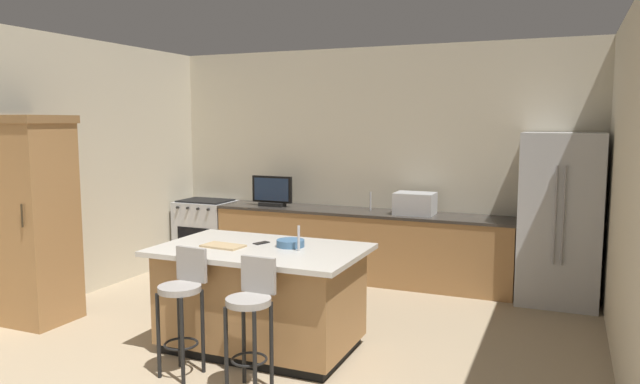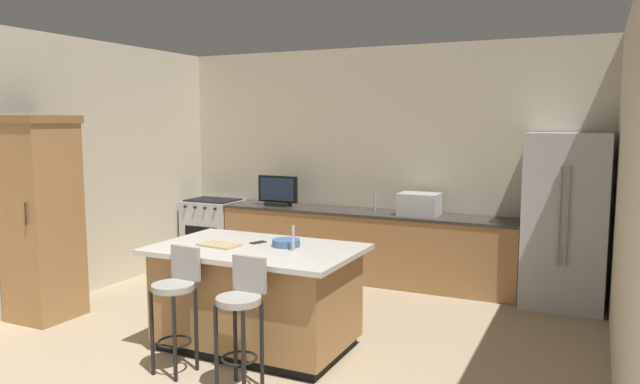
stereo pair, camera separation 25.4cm
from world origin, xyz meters
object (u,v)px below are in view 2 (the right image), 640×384
at_px(bar_stool_right, 241,311).
at_px(fruit_bowl, 286,243).
at_px(range_oven, 214,231).
at_px(microwave, 419,204).
at_px(cabinet_tower, 42,214).
at_px(bar_stool_left, 176,298).
at_px(cell_phone, 258,242).
at_px(tv_monitor, 278,192).
at_px(refrigerator, 565,220).
at_px(kitchen_island, 257,296).
at_px(cutting_board, 219,245).

relative_size(bar_stool_right, fruit_bowl, 4.07).
bearing_deg(range_oven, microwave, 0.02).
height_order(cabinet_tower, microwave, cabinet_tower).
distance_m(bar_stool_left, cell_phone, 0.95).
height_order(microwave, tv_monitor, tv_monitor).
distance_m(refrigerator, cabinet_tower, 5.54).
relative_size(cabinet_tower, cell_phone, 13.93).
bearing_deg(bar_stool_left, cell_phone, 79.15).
xyz_separation_m(kitchen_island, range_oven, (-2.28, 2.55, -0.02)).
bearing_deg(cell_phone, tv_monitor, 136.11).
bearing_deg(cutting_board, cabinet_tower, -176.82).
distance_m(tv_monitor, cutting_board, 2.76).
xyz_separation_m(refrigerator, range_oven, (-4.70, 0.06, -0.50)).
bearing_deg(cutting_board, range_oven, 126.50).
relative_size(refrigerator, microwave, 3.97).
height_order(bar_stool_left, cutting_board, bar_stool_left).
height_order(kitchen_island, cell_phone, cell_phone).
relative_size(microwave, tv_monitor, 0.83).
bearing_deg(bar_stool_left, kitchen_island, 70.87).
bearing_deg(range_oven, fruit_bowl, -43.90).
bearing_deg(kitchen_island, range_oven, 131.87).
relative_size(kitchen_island, range_oven, 1.99).
distance_m(cabinet_tower, fruit_bowl, 2.67).
xyz_separation_m(tv_monitor, fruit_bowl, (1.41, -2.37, -0.12)).
bearing_deg(microwave, bar_stool_right, -97.40).
xyz_separation_m(refrigerator, cabinet_tower, (-4.82, -2.72, 0.13)).
height_order(bar_stool_left, cell_phone, bar_stool_left).
height_order(range_oven, cutting_board, cutting_board).
bearing_deg(bar_stool_right, fruit_bowl, 98.02).
distance_m(cell_phone, cutting_board, 0.36).
height_order(tv_monitor, cell_phone, tv_monitor).
bearing_deg(cabinet_tower, microwave, 41.28).
relative_size(range_oven, bar_stool_left, 0.90).
bearing_deg(tv_monitor, range_oven, 177.36).
distance_m(fruit_bowl, cutting_board, 0.60).
relative_size(refrigerator, bar_stool_right, 1.89).
bearing_deg(bar_stool_left, bar_stool_right, 0.72).
bearing_deg(cutting_board, kitchen_island, 20.31).
bearing_deg(cell_phone, refrigerator, 64.05).
relative_size(fruit_bowl, cutting_board, 0.68).
distance_m(kitchen_island, refrigerator, 3.50).
relative_size(refrigerator, cutting_board, 5.20).
relative_size(refrigerator, fruit_bowl, 7.69).
xyz_separation_m(cabinet_tower, bar_stool_right, (2.74, -0.53, -0.48)).
distance_m(cabinet_tower, microwave, 4.22).
height_order(kitchen_island, microwave, microwave).
relative_size(bar_stool_left, bar_stool_right, 1.01).
relative_size(microwave, fruit_bowl, 1.94).
height_order(microwave, bar_stool_left, microwave).
xyz_separation_m(cabinet_tower, cell_phone, (2.33, 0.38, -0.16)).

